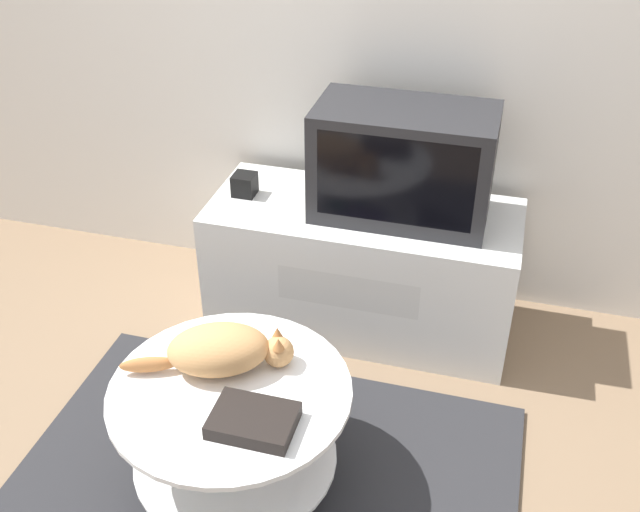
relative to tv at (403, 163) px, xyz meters
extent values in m
plane|color=#7F664C|center=(-0.25, -1.04, -0.75)|extent=(12.00, 12.00, 0.00)
cube|color=#28282B|center=(-0.25, -1.04, -0.74)|extent=(1.63, 1.29, 0.02)
cube|color=silver|center=(-0.14, -0.01, -0.48)|extent=(1.21, 0.52, 0.54)
cube|color=silver|center=(-0.14, -0.27, -0.43)|extent=(0.55, 0.01, 0.15)
cube|color=#232326|center=(0.00, 0.00, 0.00)|extent=(0.66, 0.36, 0.43)
cube|color=black|center=(0.00, -0.17, 0.01)|extent=(0.56, 0.01, 0.33)
cube|color=black|center=(-0.63, -0.02, -0.17)|extent=(0.09, 0.09, 0.09)
cylinder|color=#B2B2B7|center=(-0.33, -0.98, -0.73)|extent=(0.31, 0.31, 0.01)
cylinder|color=#B7B7BC|center=(-0.33, -0.98, -0.54)|extent=(0.04, 0.04, 0.39)
cylinder|color=white|center=(-0.33, -0.98, -0.62)|extent=(0.65, 0.65, 0.01)
cylinder|color=white|center=(-0.33, -0.98, -0.33)|extent=(0.73, 0.73, 0.02)
cube|color=#51387A|center=(-0.26, -0.91, -0.60)|extent=(0.21, 0.16, 0.02)
cube|color=#1E664C|center=(-0.37, -1.04, -0.60)|extent=(0.16, 0.13, 0.02)
cube|color=black|center=(-0.21, -1.10, -0.30)|extent=(0.24, 0.17, 0.05)
ellipsoid|color=tan|center=(-0.39, -0.90, -0.25)|extent=(0.36, 0.30, 0.15)
sphere|color=tan|center=(-0.22, -0.83, -0.27)|extent=(0.10, 0.10, 0.10)
cone|color=#B2703D|center=(-0.23, -0.81, -0.22)|extent=(0.04, 0.04, 0.04)
cone|color=#B2703D|center=(-0.21, -0.86, -0.22)|extent=(0.04, 0.04, 0.04)
ellipsoid|color=#B2703D|center=(-0.59, -0.98, -0.29)|extent=(0.18, 0.10, 0.05)
camera|label=1|loc=(0.37, -2.48, 1.24)|focal=42.00mm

